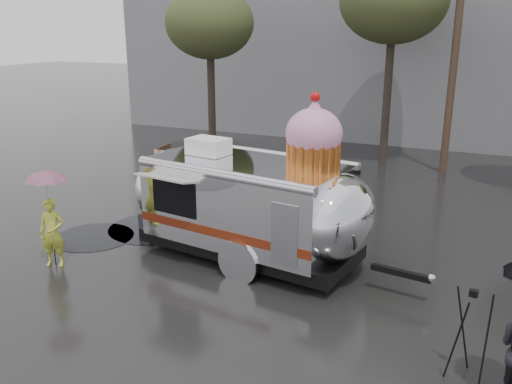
% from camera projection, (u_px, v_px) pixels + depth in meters
% --- Properties ---
extents(ground, '(120.00, 120.00, 0.00)m').
position_uv_depth(ground, '(214.00, 345.00, 9.62)').
color(ground, black).
rests_on(ground, ground).
extents(puddles, '(5.09, 9.38, 0.01)m').
position_uv_depth(puddles, '(64.00, 253.00, 13.51)').
color(puddles, black).
rests_on(puddles, ground).
extents(grey_building, '(22.00, 12.00, 13.00)m').
position_uv_depth(grey_building, '(351.00, 5.00, 30.22)').
color(grey_building, slate).
rests_on(grey_building, ground).
extents(utility_pole, '(1.60, 0.28, 9.00)m').
position_uv_depth(utility_pole, '(455.00, 49.00, 19.52)').
color(utility_pole, '#473323').
rests_on(utility_pole, ground).
extents(tree_left, '(3.64, 3.64, 6.95)m').
position_uv_depth(tree_left, '(210.00, 24.00, 22.07)').
color(tree_left, '#382D26').
rests_on(tree_left, ground).
extents(tree_mid, '(4.20, 4.20, 8.03)m').
position_uv_depth(tree_mid, '(394.00, 1.00, 20.86)').
color(tree_mid, '#382D26').
rests_on(tree_mid, ground).
extents(barricade_row, '(4.30, 0.80, 1.00)m').
position_uv_depth(barricade_row, '(208.00, 162.00, 20.32)').
color(barricade_row, '#473323').
rests_on(barricade_row, ground).
extents(airstream_trailer, '(7.73, 3.32, 4.20)m').
position_uv_depth(airstream_trailer, '(252.00, 200.00, 12.83)').
color(airstream_trailer, silver).
rests_on(airstream_trailer, ground).
extents(person_left, '(0.70, 0.59, 1.64)m').
position_uv_depth(person_left, '(52.00, 233.00, 12.59)').
color(person_left, gold).
rests_on(person_left, ground).
extents(umbrella_pink, '(1.16, 1.16, 2.34)m').
position_uv_depth(umbrella_pink, '(47.00, 186.00, 12.25)').
color(umbrella_pink, '#CD7E9E').
rests_on(umbrella_pink, ground).
extents(tripod, '(0.60, 0.64, 1.57)m').
position_uv_depth(tripod, '(470.00, 326.00, 8.46)').
color(tripod, black).
rests_on(tripod, ground).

